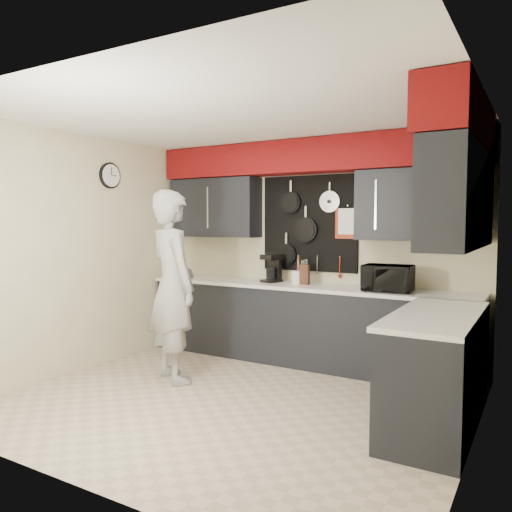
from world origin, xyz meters
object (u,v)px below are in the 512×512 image
Objects in this scene: utensil_crock at (297,278)px; knife_block at (305,274)px; coffee_maker at (273,268)px; person at (173,286)px; microwave at (388,278)px.

knife_block is at bearing 17.81° from utensil_crock.
person reaches higher than coffee_maker.
knife_block is 1.48× the size of utensil_crock.
utensil_crock is at bearing 173.54° from microwave.
microwave is 1.08m from utensil_crock.
coffee_maker is at bearing 170.46° from utensil_crock.
person is (-0.82, -1.24, -0.01)m from utensil_crock.
coffee_maker reaches higher than utensil_crock.
knife_block is (-0.99, 0.09, -0.02)m from microwave.
knife_block is 0.10m from utensil_crock.
coffee_maker reaches higher than knife_block.
coffee_maker reaches higher than microwave.
microwave is 0.25× the size of person.
knife_block is at bearing 171.70° from microwave.
microwave is 1.44m from coffee_maker.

